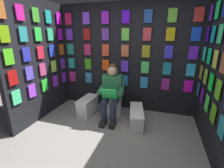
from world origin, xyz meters
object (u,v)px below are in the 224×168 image
(toilet, at_px, (114,100))
(person_reading, at_px, (111,92))
(comic_longbox_far, at_px, (136,116))
(comic_longbox_near, at_px, (88,106))

(toilet, height_order, person_reading, person_reading)
(toilet, bearing_deg, comic_longbox_far, 147.28)
(toilet, height_order, comic_longbox_far, toilet)
(person_reading, distance_m, comic_longbox_far, 0.71)
(toilet, xyz_separation_m, comic_longbox_near, (0.56, 0.20, -0.13))
(toilet, distance_m, person_reading, 0.35)
(person_reading, xyz_separation_m, comic_longbox_far, (-0.56, 0.08, -0.44))
(toilet, height_order, comic_longbox_near, toilet)
(toilet, bearing_deg, person_reading, 89.33)
(toilet, relative_size, person_reading, 0.65)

